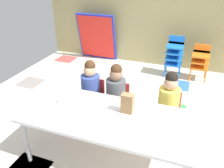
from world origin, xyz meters
name	(u,v)px	position (x,y,z in m)	size (l,w,h in m)	color
ground_plane	(136,120)	(-0.01, 0.00, -0.01)	(5.50, 4.55, 0.02)	silver
back_wall	(168,6)	(0.00, 2.28, 1.28)	(5.50, 0.10, 2.56)	tan
craft_table	(108,119)	(-0.11, -0.85, 0.56)	(1.85, 0.84, 0.60)	white
seated_child_near_camera	(91,85)	(-0.62, -0.20, 0.55)	(0.32, 0.31, 0.92)	red
seated_child_middle_seat	(116,90)	(-0.25, -0.20, 0.55)	(0.34, 0.34, 0.92)	red
seated_child_far_right	(169,99)	(0.44, -0.20, 0.55)	(0.32, 0.31, 0.92)	red
kid_chair_blue_stack	(175,54)	(0.29, 1.78, 0.46)	(0.32, 0.30, 0.80)	blue
kid_chair_orange_stack	(200,60)	(0.78, 1.78, 0.40)	(0.32, 0.30, 0.68)	orange
folded_activity_table	(97,37)	(-1.53, 2.08, 0.54)	(0.90, 0.29, 1.09)	#1E33BF
paper_bag_brown	(127,103)	(0.05, -0.71, 0.71)	(0.13, 0.09, 0.22)	#9E754C
paper_plate_near_edge	(61,101)	(-0.74, -0.77, 0.61)	(0.18, 0.18, 0.01)	white
paper_plate_center_table	(90,111)	(-0.33, -0.84, 0.61)	(0.18, 0.18, 0.01)	white
donut_powdered_on_plate	(61,99)	(-0.74, -0.77, 0.63)	(0.11, 0.11, 0.03)	white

